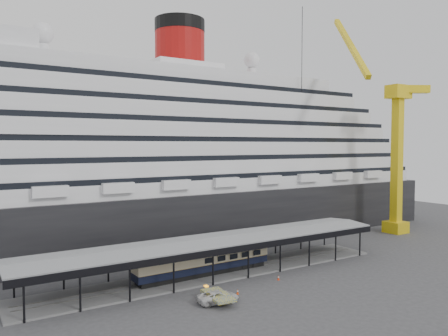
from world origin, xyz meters
The scene contains 9 objects.
ground centered at (0.00, 0.00, 0.00)m, with size 200.00×200.00×0.00m, color #38383A.
cruise_ship centered at (0.05, 32.00, 18.35)m, with size 130.00×30.00×43.90m.
platform_canopy centered at (0.00, 5.00, 2.36)m, with size 56.00×9.18×5.30m.
crane_yellow centered at (47.06, 10.54, 19.96)m, with size 23.83×18.78×47.60m.
port_truck centered at (-5.71, -4.97, 0.70)m, with size 2.32×5.04×1.40m, color silver.
pullman_carriage centered at (-1.93, 5.00, 2.51)m, with size 20.97×3.12×20.54m.
traffic_cone_left centered at (-6.94, -2.85, 0.35)m, with size 0.43×0.43×0.70m.
traffic_cone_mid centered at (-2.12, -3.79, 0.32)m, with size 0.42×0.42×0.65m.
traffic_cone_right centered at (5.87, -2.07, 0.34)m, with size 0.46×0.46×0.68m.
Camera 1 is at (-32.35, -48.18, 18.65)m, focal length 35.00 mm.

